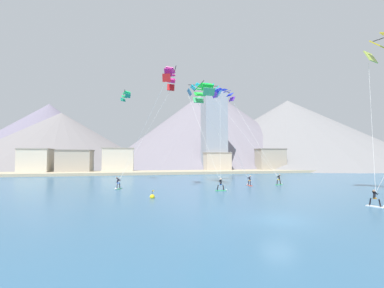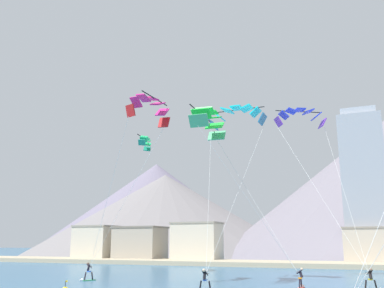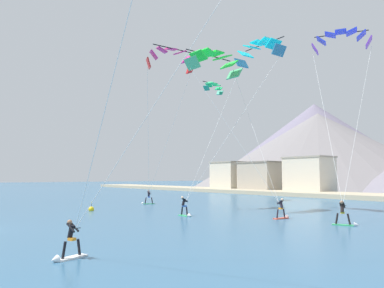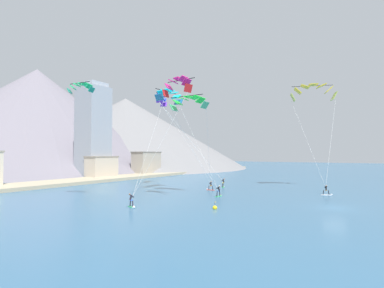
# 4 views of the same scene
# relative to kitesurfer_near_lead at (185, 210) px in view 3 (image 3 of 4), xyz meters

# --- Properties ---
(kitesurfer_near_lead) EXTENTS (1.76, 0.63, 1.79)m
(kitesurfer_near_lead) POSITION_rel_kitesurfer_near_lead_xyz_m (0.00, 0.00, 0.00)
(kitesurfer_near_lead) COLOR #33B266
(kitesurfer_near_lead) RESTS_ON ground
(kitesurfer_near_trail) EXTENTS (0.58, 1.75, 1.73)m
(kitesurfer_near_trail) POSITION_rel_kitesurfer_near_lead_xyz_m (6.32, 5.22, -0.05)
(kitesurfer_near_trail) COLOR #E54C33
(kitesurfer_near_trail) RESTS_ON ground
(kitesurfer_mid_center) EXTENTS (1.05, 1.76, 1.80)m
(kitesurfer_mid_center) POSITION_rel_kitesurfer_near_lead_xyz_m (-14.29, 4.66, 0.01)
(kitesurfer_mid_center) COLOR #33B266
(kitesurfer_mid_center) RESTS_ON ground
(kitesurfer_far_left) EXTENTS (1.76, 1.04, 1.83)m
(kitesurfer_far_left) POSITION_rel_kitesurfer_near_lead_xyz_m (11.81, 5.25, 0.03)
(kitesurfer_far_left) COLOR #33B266
(kitesurfer_far_left) RESTS_ON ground
(kitesurfer_far_right) EXTENTS (1.02, 1.76, 1.68)m
(kitesurfer_far_right) POSITION_rel_kitesurfer_near_lead_xyz_m (10.55, -13.94, -0.08)
(kitesurfer_far_right) COLOR white
(kitesurfer_far_right) RESTS_ON ground
(parafoil_kite_near_lead) EXTENTS (6.10, 10.37, 16.30)m
(parafoil_kite_near_lead) POSITION_rel_kitesurfer_near_lead_xyz_m (-0.01, 9.66, 16.24)
(parafoil_kite_near_lead) COLOR teal
(parafoil_kite_near_trail) EXTENTS (8.57, 6.63, 14.54)m
(parafoil_kite_near_trail) POSITION_rel_kitesurfer_near_lead_xyz_m (-1.44, 4.68, 14.46)
(parafoil_kite_near_trail) COLOR #46B173
(parafoil_kite_mid_center) EXTENTS (8.23, 5.45, 16.15)m
(parafoil_kite_mid_center) POSITION_rel_kitesurfer_near_lead_xyz_m (-6.95, 3.06, 15.87)
(parafoil_kite_mid_center) COLOR red
(parafoil_kite_far_left) EXTENTS (8.74, 12.58, 17.22)m
(parafoil_kite_far_left) POSITION_rel_kitesurfer_near_lead_xyz_m (5.75, 15.89, 17.14)
(parafoil_kite_far_left) COLOR purple
(parafoil_kite_distant_high_outer) EXTENTS (2.10, 4.25, 1.52)m
(parafoil_kite_distant_high_outer) POSITION_rel_kitesurfer_near_lead_xyz_m (-13.86, 15.32, 15.81)
(parafoil_kite_distant_high_outer) COLOR #1D8D6F
(race_marker_buoy) EXTENTS (0.56, 0.56, 1.02)m
(race_marker_buoy) POSITION_rel_kitesurfer_near_lead_xyz_m (-9.75, -4.48, -0.39)
(race_marker_buoy) COLOR yellow
(race_marker_buoy) RESTS_ON ground
(shoreline_strip) EXTENTS (180.00, 10.00, 0.70)m
(shoreline_strip) POSITION_rel_kitesurfer_near_lead_xyz_m (-1.10, 37.44, -0.20)
(shoreline_strip) COLOR tan
(shoreline_strip) RESTS_ON ground
(shore_building_harbour_front) EXTENTS (8.74, 5.80, 7.21)m
(shore_building_harbour_front) POSITION_rel_kitesurfer_near_lead_xyz_m (-17.08, 42.13, 3.07)
(shore_building_harbour_front) COLOR beige
(shore_building_harbour_front) RESTS_ON ground
(shore_building_promenade_mid) EXTENTS (9.03, 7.08, 6.58)m
(shore_building_promenade_mid) POSITION_rel_kitesurfer_near_lead_xyz_m (-28.57, 41.77, 2.75)
(shore_building_promenade_mid) COLOR #A89E8E
(shore_building_promenade_mid) RESTS_ON ground
(shore_building_old_town) EXTENTS (7.59, 6.44, 6.87)m
(shore_building_old_town) POSITION_rel_kitesurfer_near_lead_xyz_m (-38.21, 41.22, 2.90)
(shore_building_old_town) COLOR beige
(shore_building_old_town) RESTS_ON ground
(mountain_peak_east_shoulder) EXTENTS (82.34, 82.34, 24.12)m
(mountain_peak_east_shoulder) POSITION_rel_kitesurfer_near_lead_xyz_m (-45.25, 87.74, 11.51)
(mountain_peak_east_shoulder) COLOR slate
(mountain_peak_east_shoulder) RESTS_ON ground
(mountain_peak_far_spur) EXTENTS (80.23, 80.23, 29.84)m
(mountain_peak_far_spur) POSITION_rel_kitesurfer_near_lead_xyz_m (-53.55, 98.19, 14.37)
(mountain_peak_far_spur) COLOR slate
(mountain_peak_far_spur) RESTS_ON ground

